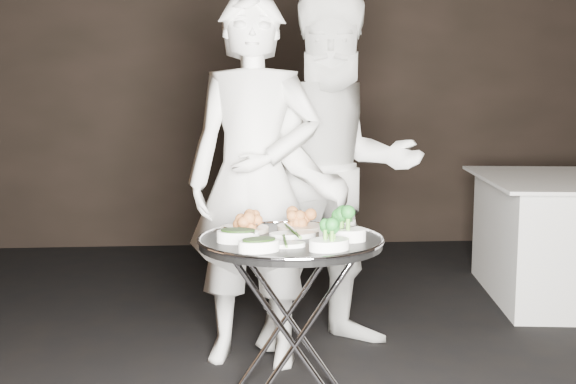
{
  "coord_description": "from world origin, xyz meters",
  "views": [
    {
      "loc": [
        -0.27,
        -2.98,
        1.39
      ],
      "look_at": [
        -0.04,
        0.16,
        0.95
      ],
      "focal_mm": 45.0,
      "sensor_mm": 36.0,
      "label": 1
    }
  ],
  "objects": [
    {
      "name": "wall_back",
      "position": [
        0.0,
        3.52,
        1.5
      ],
      "size": [
        6.0,
        0.05,
        3.0
      ],
      "primitive_type": "cube",
      "color": "black",
      "rests_on": "floor"
    },
    {
      "name": "tray_stand",
      "position": [
        -0.04,
        0.01,
        0.42
      ],
      "size": [
        0.51,
        0.43,
        0.75
      ],
      "rotation": [
        0.0,
        0.0,
        0.07
      ],
      "color": "silver",
      "rests_on": "floor"
    },
    {
      "name": "serving_tray",
      "position": [
        -0.04,
        0.01,
        0.76
      ],
      "size": [
        0.79,
        0.79,
        0.04
      ],
      "color": "black",
      "rests_on": "tray_stand"
    },
    {
      "name": "potato_plate_a",
      "position": [
        -0.23,
        0.18,
        0.81
      ],
      "size": [
        0.22,
        0.22,
        0.08
      ],
      "rotation": [
        0.0,
        0.0,
        0.27
      ],
      "color": "beige",
      "rests_on": "serving_tray"
    },
    {
      "name": "potato_plate_b",
      "position": [
        0.02,
        0.21,
        0.81
      ],
      "size": [
        0.21,
        0.21,
        0.08
      ],
      "rotation": [
        0.0,
        0.0,
        0.26
      ],
      "color": "beige",
      "rests_on": "serving_tray"
    },
    {
      "name": "greens_bowl",
      "position": [
        0.2,
        0.15,
        0.81
      ],
      "size": [
        0.13,
        0.13,
        0.08
      ],
      "rotation": [
        0.0,
        0.0,
        -0.03
      ],
      "color": "white",
      "rests_on": "serving_tray"
    },
    {
      "name": "asparagus_plate_a",
      "position": [
        -0.03,
        0.03,
        0.79
      ],
      "size": [
        0.21,
        0.14,
        0.04
      ],
      "rotation": [
        0.0,
        0.0,
        0.12
      ],
      "color": "white",
      "rests_on": "serving_tray"
    },
    {
      "name": "asparagus_plate_b",
      "position": [
        -0.07,
        -0.15,
        0.79
      ],
      "size": [
        0.17,
        0.09,
        0.03
      ],
      "rotation": [
        0.0,
        0.0,
        -0.02
      ],
      "color": "white",
      "rests_on": "serving_tray"
    },
    {
      "name": "spinach_bowl_a",
      "position": [
        -0.26,
        -0.05,
        0.81
      ],
      "size": [
        0.19,
        0.14,
        0.07
      ],
      "rotation": [
        0.0,
        0.0,
        -0.16
      ],
      "color": "white",
      "rests_on": "serving_tray"
    },
    {
      "name": "spinach_bowl_b",
      "position": [
        -0.18,
        -0.23,
        0.8
      ],
      "size": [
        0.19,
        0.15,
        0.07
      ],
      "rotation": [
        0.0,
        0.0,
        0.29
      ],
      "color": "white",
      "rests_on": "serving_tray"
    },
    {
      "name": "broccoli_bowl_a",
      "position": [
        0.18,
        -0.04,
        0.81
      ],
      "size": [
        0.24,
        0.21,
        0.08
      ],
      "rotation": [
        0.0,
        0.0,
        -0.36
      ],
      "color": "white",
      "rests_on": "serving_tray"
    },
    {
      "name": "broccoli_bowl_b",
      "position": [
        0.1,
        -0.22,
        0.8
      ],
      "size": [
        0.2,
        0.18,
        0.07
      ],
      "rotation": [
        0.0,
        0.0,
        0.41
      ],
      "color": "white",
      "rests_on": "serving_tray"
    },
    {
      "name": "serving_utensils",
      "position": [
        -0.02,
        0.08,
        0.82
      ],
      "size": [
        0.58,
        0.41,
        0.01
      ],
      "color": "silver",
      "rests_on": "serving_tray"
    },
    {
      "name": "waiter_left",
      "position": [
        -0.17,
        0.64,
        0.94
      ],
      "size": [
        0.77,
        0.6,
        1.87
      ],
      "primitive_type": "imported",
      "rotation": [
        0.0,
        0.0,
        -0.25
      ],
      "color": "white",
      "rests_on": "floor"
    },
    {
      "name": "waiter_right",
      "position": [
        0.29,
        0.8,
        0.96
      ],
      "size": [
        1.07,
        0.91,
        1.93
      ],
      "primitive_type": "imported",
      "rotation": [
        0.0,
        0.0,
        0.21
      ],
      "color": "white",
      "rests_on": "floor"
    }
  ]
}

